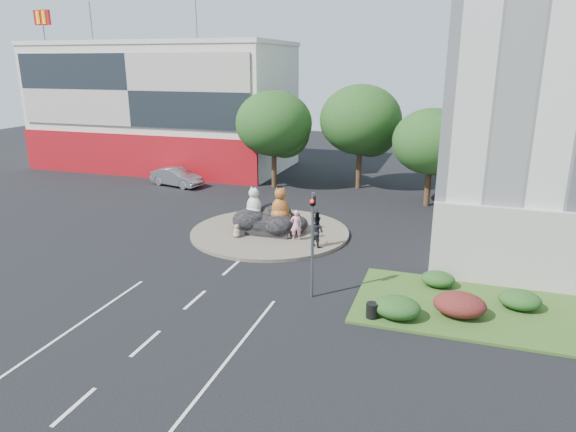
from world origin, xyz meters
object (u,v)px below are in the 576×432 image
Objects in this scene: parked_car at (177,177)px; kitten_calico at (237,230)px; pedestrian_pink at (296,225)px; litter_bin at (372,310)px; cat_white at (254,201)px; cat_tabby at (280,203)px; kitten_white at (287,232)px; pedestrian_dark at (317,231)px.

kitten_calico is at bearing -123.71° from parked_car.
pedestrian_pink reaches higher than litter_bin.
cat_white is 0.91× the size of cat_tabby.
pedestrian_dark is at bearing -56.83° from kitten_white.
parked_car reaches higher than kitten_calico.
pedestrian_dark is 2.82× the size of litter_bin.
pedestrian_dark is at bearing -1.37° from cat_white.
pedestrian_pink reaches higher than pedestrian_dark.
cat_white is 2.67× the size of kitten_white.
pedestrian_dark is (2.78, -1.62, -1.03)m from cat_tabby.
pedestrian_dark is (4.61, -1.82, -0.95)m from cat_white.
kitten_calico is at bearing 158.96° from kitten_white.
litter_bin is at bearing 105.98° from pedestrian_pink.
kitten_calico is 0.45× the size of pedestrian_pink.
cat_tabby is at bearing -55.78° from pedestrian_pink.
cat_tabby is 1.12× the size of pedestrian_pink.
pedestrian_dark is at bearing -112.94° from parked_car.
litter_bin is (5.92, -8.18, -0.69)m from pedestrian_pink.
pedestrian_pink is at bearing -0.01° from cat_white.
pedestrian_pink reaches higher than parked_car.
cat_white is 2.32m from kitten_calico.
cat_white is 5.05m from pedestrian_dark.
kitten_white is (2.98, 0.77, -0.07)m from kitten_calico.
kitten_white is at bearing -1.51° from cat_white.
cat_tabby is 16.48m from parked_car.
kitten_white is at bearing -114.82° from parked_car.
cat_white is at bearing 148.71° from cat_tabby.
kitten_calico reaches higher than litter_bin.
pedestrian_pink reaches higher than kitten_calico.
kitten_white is 0.38× the size of pedestrian_pink.
pedestrian_pink is (3.60, 0.61, 0.51)m from kitten_calico.
cat_tabby reaches higher than kitten_calico.
cat_white is 14.93m from parked_car.
kitten_white is at bearing -33.72° from pedestrian_pink.
kitten_white is 1.11× the size of litter_bin.
kitten_white is at bearing 14.99° from kitten_calico.
kitten_white is 0.15× the size of parked_car.
kitten_calico is at bearing -170.44° from cat_tabby.
parked_car is (-13.75, 10.78, 0.25)m from kitten_white.
cat_tabby reaches higher than cat_white.
cat_white is 3.49m from pedestrian_pink.
kitten_white is at bearing 10.17° from pedestrian_dark.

